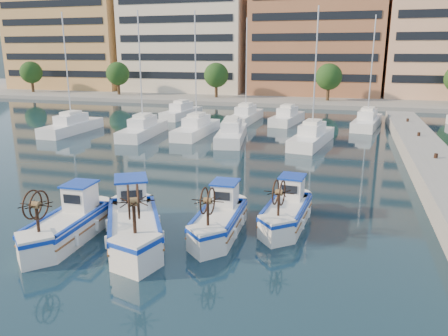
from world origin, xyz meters
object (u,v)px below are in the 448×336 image
at_px(fishing_boat_a, 69,222).
at_px(fishing_boat_d, 287,209).
at_px(fishing_boat_b, 134,222).
at_px(fishing_boat_c, 220,217).

bearing_deg(fishing_boat_a, fishing_boat_d, 24.09).
bearing_deg(fishing_boat_b, fishing_boat_d, 2.56).
xyz_separation_m(fishing_boat_b, fishing_boat_c, (3.24, 1.87, -0.14)).
relative_size(fishing_boat_a, fishing_boat_b, 0.87).
distance_m(fishing_boat_b, fishing_boat_d, 7.05).
relative_size(fishing_boat_c, fishing_boat_d, 1.00).
height_order(fishing_boat_b, fishing_boat_d, fishing_boat_b).
relative_size(fishing_boat_b, fishing_boat_c, 1.21).
relative_size(fishing_boat_a, fishing_boat_d, 1.05).
bearing_deg(fishing_boat_b, fishing_boat_c, 0.47).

